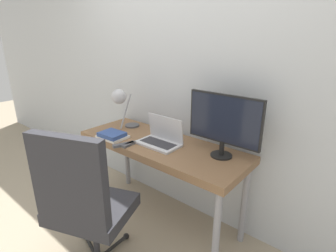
{
  "coord_description": "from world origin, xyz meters",
  "views": [
    {
      "loc": [
        1.35,
        -1.23,
        1.62
      ],
      "look_at": [
        0.11,
        0.25,
        0.94
      ],
      "focal_mm": 28.0,
      "sensor_mm": 36.0,
      "label": 1
    }
  ],
  "objects_px": {
    "laptop": "(161,138)",
    "book_stack": "(112,135)",
    "monitor": "(224,122)",
    "desk_lamp": "(121,100)",
    "office_chair": "(83,200)"
  },
  "relations": [
    {
      "from": "monitor",
      "to": "office_chair",
      "type": "bearing_deg",
      "value": -121.04
    },
    {
      "from": "monitor",
      "to": "book_stack",
      "type": "height_order",
      "value": "monitor"
    },
    {
      "from": "book_stack",
      "to": "laptop",
      "type": "bearing_deg",
      "value": 23.29
    },
    {
      "from": "monitor",
      "to": "book_stack",
      "type": "distance_m",
      "value": 0.98
    },
    {
      "from": "laptop",
      "to": "office_chair",
      "type": "distance_m",
      "value": 0.77
    },
    {
      "from": "laptop",
      "to": "book_stack",
      "type": "relative_size",
      "value": 1.43
    },
    {
      "from": "office_chair",
      "to": "book_stack",
      "type": "height_order",
      "value": "office_chair"
    },
    {
      "from": "desk_lamp",
      "to": "laptop",
      "type": "bearing_deg",
      "value": -2.58
    },
    {
      "from": "laptop",
      "to": "office_chair",
      "type": "relative_size",
      "value": 0.33
    },
    {
      "from": "laptop",
      "to": "desk_lamp",
      "type": "relative_size",
      "value": 0.91
    },
    {
      "from": "desk_lamp",
      "to": "book_stack",
      "type": "xyz_separation_m",
      "value": [
        0.1,
        -0.2,
        -0.26
      ]
    },
    {
      "from": "monitor",
      "to": "laptop",
      "type": "bearing_deg",
      "value": -166.47
    },
    {
      "from": "desk_lamp",
      "to": "monitor",
      "type": "bearing_deg",
      "value": 5.52
    },
    {
      "from": "laptop",
      "to": "book_stack",
      "type": "xyz_separation_m",
      "value": [
        -0.41,
        -0.17,
        -0.02
      ]
    },
    {
      "from": "monitor",
      "to": "desk_lamp",
      "type": "bearing_deg",
      "value": -174.48
    }
  ]
}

